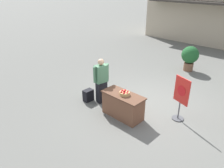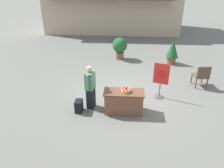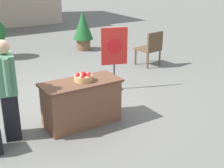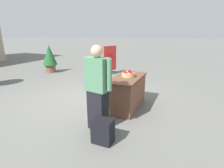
% 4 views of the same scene
% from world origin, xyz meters
% --- Properties ---
extents(ground_plane, '(120.00, 120.00, 0.00)m').
position_xyz_m(ground_plane, '(0.00, 0.00, 0.00)').
color(ground_plane, slate).
extents(storefront_building, '(10.13, 5.30, 4.36)m').
position_xyz_m(storefront_building, '(-1.31, 10.88, 2.18)').
color(storefront_building, '#B7A88E').
rests_on(storefront_building, ground_plane).
extents(display_table, '(1.34, 0.61, 0.77)m').
position_xyz_m(display_table, '(-0.13, -1.09, 0.39)').
color(display_table, brown).
rests_on(display_table, ground_plane).
extents(apple_basket, '(0.31, 0.31, 0.16)m').
position_xyz_m(apple_basket, '(-0.08, -1.09, 0.84)').
color(apple_basket, tan).
rests_on(apple_basket, display_table).
extents(person_visitor, '(0.32, 0.60, 1.58)m').
position_xyz_m(person_visitor, '(-1.28, -0.91, 0.80)').
color(person_visitor, black).
rests_on(person_visitor, ground_plane).
extents(backpack, '(0.24, 0.34, 0.42)m').
position_xyz_m(backpack, '(-1.66, -1.20, 0.21)').
color(backpack, black).
rests_on(backpack, ground_plane).
extents(poster_board, '(0.55, 0.36, 1.38)m').
position_xyz_m(poster_board, '(1.21, -0.03, 0.75)').
color(poster_board, '#4C4C51').
rests_on(poster_board, ground_plane).
extents(patio_chair, '(0.62, 0.62, 0.95)m').
position_xyz_m(patio_chair, '(3.00, 0.96, 0.53)').
color(patio_chair, brown).
rests_on(patio_chair, ground_plane).
extents(potted_plant_far_right, '(0.64, 0.64, 1.26)m').
position_xyz_m(potted_plant_far_right, '(2.25, 3.50, 0.71)').
color(potted_plant_far_right, brown).
rests_on(potted_plant_far_right, ground_plane).
extents(potted_plant_near_right, '(0.79, 0.79, 1.17)m').
position_xyz_m(potted_plant_near_right, '(-0.47, 4.01, 0.70)').
color(potted_plant_near_right, brown).
rests_on(potted_plant_near_right, ground_plane).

